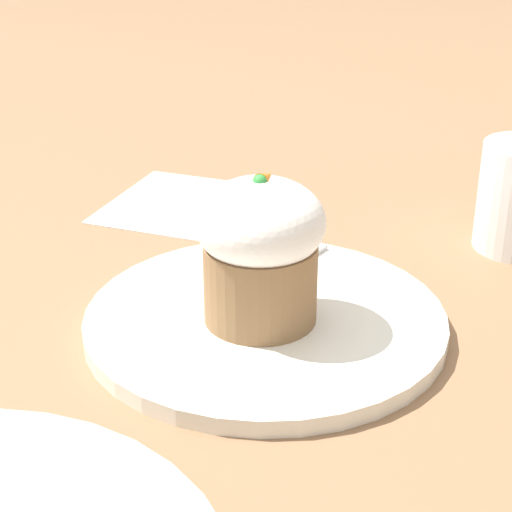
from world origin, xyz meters
The scene contains 5 objects.
ground_plane centered at (0.00, 0.00, 0.00)m, with size 4.00×4.00×0.00m, color #846042.
dessert_plate centered at (0.00, 0.00, 0.01)m, with size 0.25×0.25×0.01m.
carrot_cake centered at (-0.01, 0.00, 0.06)m, with size 0.08×0.08×0.10m.
spoon centered at (0.03, 0.02, 0.01)m, with size 0.12×0.04×0.01m.
paper_napkin centered at (0.17, 0.17, 0.00)m, with size 0.15×0.13×0.00m.
Camera 1 is at (-0.47, -0.21, 0.30)m, focal length 60.00 mm.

